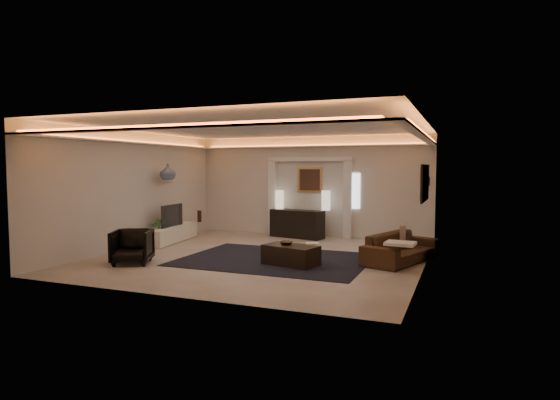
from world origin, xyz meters
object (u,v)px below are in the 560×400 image
at_px(console, 297,224).
at_px(armchair, 132,247).
at_px(sofa, 401,248).
at_px(coffee_table, 291,255).

distance_m(console, armchair, 5.11).
xyz_separation_m(console, sofa, (3.22, -2.43, -0.09)).
relative_size(sofa, coffee_table, 1.89).
distance_m(console, sofa, 4.03).
relative_size(sofa, armchair, 2.64).
height_order(coffee_table, armchair, armchair).
height_order(sofa, armchair, armchair).
bearing_deg(armchair, console, 42.61).
bearing_deg(coffee_table, console, 122.43).
relative_size(console, sofa, 0.76).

